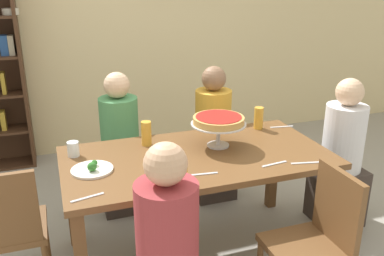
% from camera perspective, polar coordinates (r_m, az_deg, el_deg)
% --- Properties ---
extents(ground_plane, '(12.00, 12.00, 0.00)m').
position_cam_1_polar(ground_plane, '(3.10, 0.63, -16.29)').
color(ground_plane, gray).
extents(rear_partition, '(8.00, 0.12, 2.80)m').
position_cam_1_polar(rear_partition, '(4.65, -8.83, 14.42)').
color(rear_partition, beige).
rests_on(rear_partition, ground_plane).
extents(dining_table, '(1.71, 0.89, 0.74)m').
position_cam_1_polar(dining_table, '(2.76, 0.69, -5.32)').
color(dining_table, brown).
rests_on(dining_table, ground_plane).
extents(diner_head_east, '(0.34, 0.34, 1.15)m').
position_cam_1_polar(diner_head_east, '(3.39, 19.45, -4.54)').
color(diner_head_east, '#382D28').
rests_on(diner_head_east, ground_plane).
extents(diner_far_right, '(0.34, 0.34, 1.15)m').
position_cam_1_polar(diner_far_right, '(3.59, 2.82, -2.00)').
color(diner_far_right, '#382D28').
rests_on(diner_far_right, ground_plane).
extents(diner_far_left, '(0.34, 0.34, 1.15)m').
position_cam_1_polar(diner_far_left, '(3.43, -9.60, -3.36)').
color(diner_far_left, '#382D28').
rests_on(diner_far_left, ground_plane).
extents(chair_head_west, '(0.40, 0.40, 0.87)m').
position_cam_1_polar(chair_head_west, '(2.66, -23.54, -12.32)').
color(chair_head_west, brown).
rests_on(chair_head_west, ground_plane).
extents(chair_near_right, '(0.40, 0.40, 0.87)m').
position_cam_1_polar(chair_near_right, '(2.46, 16.62, -14.13)').
color(chair_near_right, brown).
rests_on(chair_near_right, ground_plane).
extents(deep_dish_pizza_stand, '(0.37, 0.37, 0.21)m').
position_cam_1_polar(deep_dish_pizza_stand, '(2.81, 3.62, 0.86)').
color(deep_dish_pizza_stand, silver).
rests_on(deep_dish_pizza_stand, dining_table).
extents(salad_plate_near_diner, '(0.25, 0.25, 0.07)m').
position_cam_1_polar(salad_plate_near_diner, '(2.57, -13.36, -5.41)').
color(salad_plate_near_diner, white).
rests_on(salad_plate_near_diner, dining_table).
extents(salad_plate_far_diner, '(0.22, 0.22, 0.06)m').
position_cam_1_polar(salad_plate_far_diner, '(2.57, -3.71, -4.89)').
color(salad_plate_far_diner, white).
rests_on(salad_plate_far_diner, dining_table).
extents(beer_glass_amber_tall, '(0.07, 0.07, 0.17)m').
position_cam_1_polar(beer_glass_amber_tall, '(2.87, -6.20, -0.73)').
color(beer_glass_amber_tall, gold).
rests_on(beer_glass_amber_tall, dining_table).
extents(beer_glass_amber_short, '(0.08, 0.08, 0.13)m').
position_cam_1_polar(beer_glass_amber_short, '(2.31, -1.54, -6.36)').
color(beer_glass_amber_short, gold).
rests_on(beer_glass_amber_short, dining_table).
extents(beer_glass_amber_spare, '(0.07, 0.07, 0.17)m').
position_cam_1_polar(beer_glass_amber_spare, '(3.20, 9.01, 1.34)').
color(beer_glass_amber_spare, gold).
rests_on(beer_glass_amber_spare, dining_table).
extents(water_glass_clear_near, '(0.07, 0.07, 0.10)m').
position_cam_1_polar(water_glass_clear_near, '(2.79, -15.79, -2.75)').
color(water_glass_clear_near, white).
rests_on(water_glass_clear_near, dining_table).
extents(cutlery_fork_near, '(0.18, 0.04, 0.00)m').
position_cam_1_polar(cutlery_fork_near, '(2.46, 1.46, -6.27)').
color(cutlery_fork_near, silver).
rests_on(cutlery_fork_near, dining_table).
extents(cutlery_knife_near, '(0.18, 0.05, 0.00)m').
position_cam_1_polar(cutlery_knife_near, '(2.70, 15.09, -4.59)').
color(cutlery_knife_near, silver).
rests_on(cutlery_knife_near, dining_table).
extents(cutlery_fork_far, '(0.18, 0.04, 0.00)m').
position_cam_1_polar(cutlery_fork_far, '(2.64, 11.10, -4.80)').
color(cutlery_fork_far, silver).
rests_on(cutlery_fork_far, dining_table).
extents(cutlery_knife_far, '(0.18, 0.06, 0.00)m').
position_cam_1_polar(cutlery_knife_far, '(2.29, -13.98, -9.13)').
color(cutlery_knife_far, silver).
rests_on(cutlery_knife_far, dining_table).
extents(cutlery_spare_fork, '(0.18, 0.04, 0.00)m').
position_cam_1_polar(cutlery_spare_fork, '(3.29, 12.07, 0.16)').
color(cutlery_spare_fork, silver).
rests_on(cutlery_spare_fork, dining_table).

